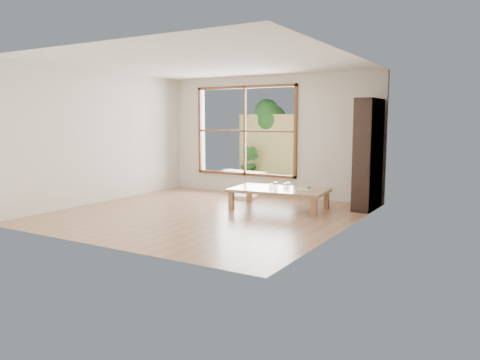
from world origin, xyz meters
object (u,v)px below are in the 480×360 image
object	(u,v)px
garden_bench	(244,174)
low_table	(279,191)
food_tray	(305,189)
bookshelf	(368,154)

from	to	relation	value
garden_bench	low_table	bearing A→B (deg)	-36.71
garden_bench	food_tray	bearing A→B (deg)	-29.50
bookshelf	garden_bench	distance (m)	3.63
low_table	bookshelf	bearing A→B (deg)	26.62
bookshelf	garden_bench	world-z (taller)	bookshelf
bookshelf	food_tray	distance (m)	1.35
low_table	garden_bench	size ratio (longest dim) A/B	1.47
food_tray	garden_bench	distance (m)	3.18
bookshelf	low_table	bearing A→B (deg)	-148.00
bookshelf	food_tray	bearing A→B (deg)	-137.71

